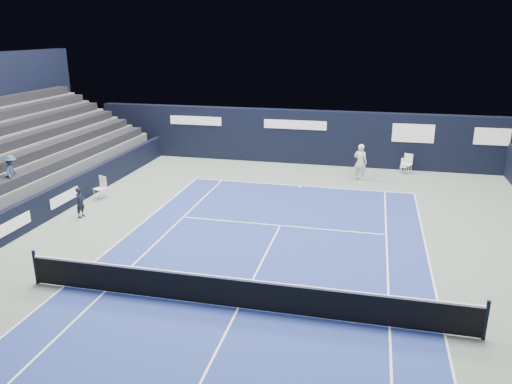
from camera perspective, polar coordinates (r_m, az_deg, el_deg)
ground at (r=16.04m, az=-0.15°, el=-9.57°), size 48.00×48.00×0.00m
court_surface at (r=14.35m, az=-2.04°, el=-13.15°), size 10.97×23.77×0.01m
folding_chair_back_a at (r=28.28m, az=16.56°, el=2.98°), size 0.42×0.41×0.81m
folding_chair_back_b at (r=28.37m, az=16.92°, el=3.28°), size 0.61×0.60×1.06m
line_judge_chair at (r=24.06m, az=-17.27°, el=0.66°), size 0.59×0.58×1.05m
line_judge at (r=21.88m, az=-19.45°, el=-1.14°), size 0.36×0.50×1.28m
court_markings at (r=14.34m, az=-2.04°, el=-13.13°), size 11.03×23.83×0.00m
tennis_net at (r=14.09m, az=-2.07°, el=-11.39°), size 12.90×0.10×1.10m
back_sponsor_wall at (r=29.12m, az=6.50°, el=6.23°), size 26.00×0.63×3.10m
side_barrier_left at (r=22.96m, az=-21.40°, el=-0.58°), size 0.33×22.00×1.20m
tennis_player at (r=26.38m, az=11.83°, el=3.38°), size 0.79×0.93×1.90m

